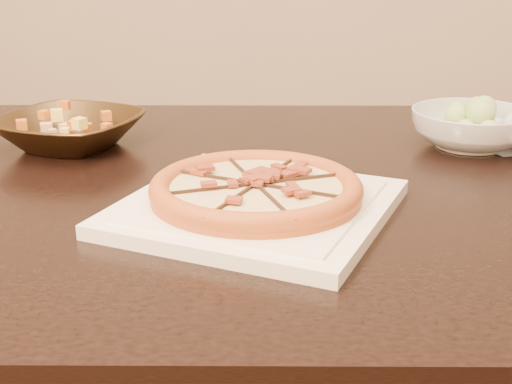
% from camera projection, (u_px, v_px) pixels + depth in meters
% --- Properties ---
extents(dining_table, '(1.54, 1.05, 0.75)m').
position_uv_depth(dining_table, '(204.00, 239.00, 1.06)').
color(dining_table, black).
rests_on(dining_table, floor).
extents(plate, '(0.40, 0.40, 0.02)m').
position_uv_depth(plate, '(256.00, 207.00, 0.89)').
color(plate, white).
rests_on(plate, dining_table).
extents(pizza, '(0.27, 0.27, 0.03)m').
position_uv_depth(pizza, '(256.00, 189.00, 0.88)').
color(pizza, '#B95C29').
rests_on(pizza, plate).
extents(bronze_bowl, '(0.28, 0.28, 0.05)m').
position_uv_depth(bronze_bowl, '(70.00, 131.00, 1.17)').
color(bronze_bowl, '#45321A').
rests_on(bronze_bowl, dining_table).
extents(mixed_dish, '(0.09, 0.11, 0.03)m').
position_uv_depth(mixed_dish, '(67.00, 106.00, 1.16)').
color(mixed_dish, tan).
rests_on(mixed_dish, bronze_bowl).
extents(salad_bowl, '(0.22, 0.22, 0.06)m').
position_uv_depth(salad_bowl, '(471.00, 129.00, 1.17)').
color(salad_bowl, silver).
rests_on(salad_bowl, dining_table).
extents(salad, '(0.08, 0.11, 0.04)m').
position_uv_depth(salad, '(474.00, 100.00, 1.16)').
color(salad, '#C3E371').
rests_on(salad, salad_bowl).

